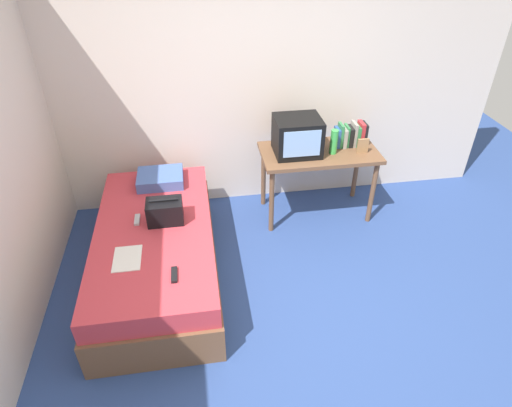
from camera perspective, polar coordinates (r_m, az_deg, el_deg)
ground_plane at (r=3.56m, az=4.51°, el=-16.36°), size 8.00×8.00×0.00m
wall_back at (r=4.45m, az=-0.52°, el=15.59°), size 5.20×0.10×2.60m
bed at (r=3.90m, az=-12.89°, el=-6.26°), size 1.00×2.00×0.53m
desk at (r=4.41m, az=8.26°, el=5.77°), size 1.16×0.60×0.74m
tv at (r=4.23m, az=5.47°, el=8.85°), size 0.44×0.39×0.36m
water_bottle at (r=4.30m, az=10.22°, el=8.01°), size 0.07×0.07×0.25m
book_row at (r=4.50m, az=12.38°, el=8.79°), size 0.31×0.17×0.24m
picture_frame at (r=4.38m, az=13.89°, el=7.37°), size 0.11×0.02×0.15m
pillow at (r=4.29m, az=-12.48°, el=3.26°), size 0.43×0.35×0.10m
handbag at (r=3.73m, az=-11.90°, el=-1.02°), size 0.30×0.20×0.22m
magazine at (r=3.48m, az=-16.59°, el=-6.95°), size 0.21×0.29×0.01m
remote_dark at (r=3.25m, az=-10.72°, el=-9.20°), size 0.04×0.16×0.02m
remote_silver at (r=3.84m, az=-15.37°, el=-2.06°), size 0.04×0.14×0.02m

